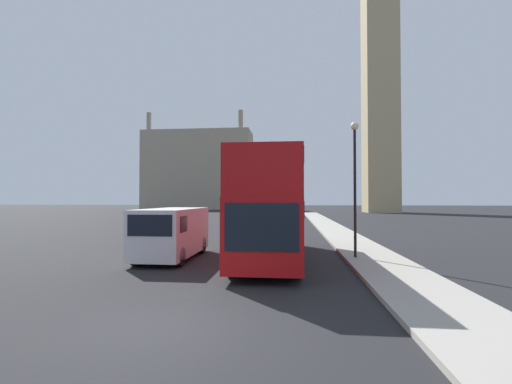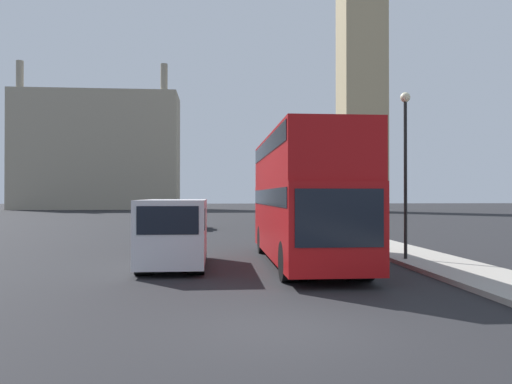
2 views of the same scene
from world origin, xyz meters
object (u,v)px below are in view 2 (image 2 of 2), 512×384
Objects in this scene: white_van at (174,231)px; parked_sedan at (192,220)px; street_lamp at (405,150)px; red_double_decker_bus at (304,193)px.

parked_sedan is (-0.24, 19.45, -0.59)m from white_van.
white_van is at bearing -176.90° from street_lamp.
street_lamp is 1.28× the size of parked_sedan.
red_double_decker_bus reaches higher than white_van.
street_lamp reaches higher than parked_sedan.
street_lamp is at bearing 1.30° from red_double_decker_bus.
red_double_decker_bus is 4.04m from street_lamp.
street_lamp is at bearing 3.10° from white_van.
red_double_decker_bus is 19.75m from parked_sedan.
street_lamp reaches higher than white_van.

